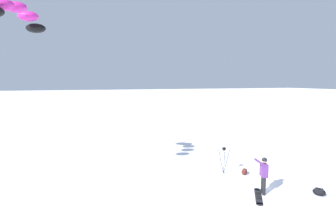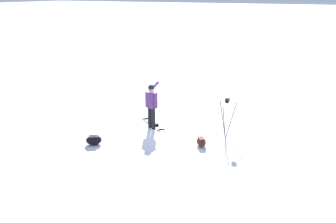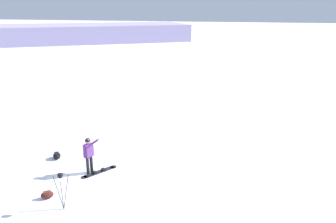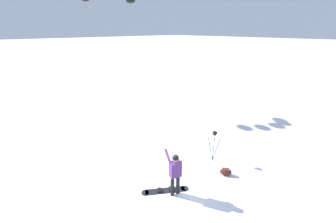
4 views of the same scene
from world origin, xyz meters
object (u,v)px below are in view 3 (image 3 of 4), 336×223
at_px(gear_bag_large, 57,156).
at_px(gear_bag_small, 47,195).
at_px(snowboarder, 89,152).
at_px(snowboard, 99,172).
at_px(camera_tripod, 61,184).

bearing_deg(gear_bag_large, gear_bag_small, -153.87).
xyz_separation_m(snowboarder, gear_bag_small, (-2.33, 0.68, -0.88)).
height_order(snowboard, camera_tripod, camera_tripod).
xyz_separation_m(snowboarder, gear_bag_large, (0.94, 2.29, -0.87)).
bearing_deg(snowboarder, gear_bag_small, 163.73).
xyz_separation_m(gear_bag_large, gear_bag_small, (-3.28, -1.61, -0.01)).
xyz_separation_m(snowboard, gear_bag_small, (-2.49, 1.05, 0.14)).
distance_m(gear_bag_large, gear_bag_small, 3.65).
height_order(snowboard, gear_bag_large, gear_bag_large).
distance_m(camera_tripod, gear_bag_small, 1.44).
xyz_separation_m(snowboarder, snowboard, (0.16, -0.36, -1.02)).
relative_size(gear_bag_large, gear_bag_small, 1.15).
bearing_deg(gear_bag_large, snowboarder, -112.39).
relative_size(camera_tripod, gear_bag_small, 2.68).
relative_size(snowboard, gear_bag_large, 2.42).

